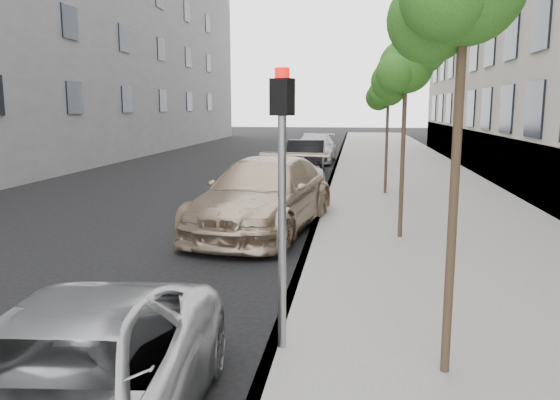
% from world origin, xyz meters
% --- Properties ---
extents(sidewalk, '(6.40, 72.00, 0.14)m').
position_xyz_m(sidewalk, '(4.30, 24.00, 0.07)').
color(sidewalk, gray).
rests_on(sidewalk, ground).
extents(curb, '(0.15, 72.00, 0.14)m').
position_xyz_m(curb, '(1.18, 24.00, 0.07)').
color(curb, '#9E9B93').
rests_on(curb, ground).
extents(tree_mid, '(1.56, 1.36, 4.58)m').
position_xyz_m(tree_mid, '(3.23, 8.00, 3.94)').
color(tree_mid, '#38281C').
rests_on(tree_mid, sidewalk).
extents(tree_far, '(1.58, 1.38, 4.33)m').
position_xyz_m(tree_far, '(3.23, 14.50, 3.69)').
color(tree_far, '#38281C').
rests_on(tree_far, sidewalk).
extents(signal_pole, '(0.29, 0.26, 3.38)m').
position_xyz_m(signal_pole, '(1.30, 1.87, 2.24)').
color(signal_pole, '#939699').
rests_on(signal_pole, sidewalk).
extents(minivan, '(2.71, 5.05, 1.35)m').
position_xyz_m(minivan, '(-0.27, -0.50, 0.67)').
color(minivan, '#ADAFB2').
rests_on(minivan, ground).
extents(suv, '(3.45, 6.49, 1.79)m').
position_xyz_m(suv, '(-0.10, 8.89, 0.90)').
color(suv, tan).
rests_on(suv, ground).
extents(sedan_blue, '(1.72, 4.18, 1.42)m').
position_xyz_m(sedan_blue, '(-0.72, 14.66, 0.71)').
color(sedan_blue, '#0F1932').
rests_on(sedan_blue, ground).
extents(sedan_black, '(1.82, 4.79, 1.56)m').
position_xyz_m(sedan_black, '(-0.10, 20.46, 0.78)').
color(sedan_black, black).
rests_on(sedan_black, ground).
extents(sedan_rear, '(2.33, 5.47, 1.57)m').
position_xyz_m(sedan_rear, '(-0.10, 26.14, 0.79)').
color(sedan_rear, '#B4B8BD').
rests_on(sedan_rear, ground).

